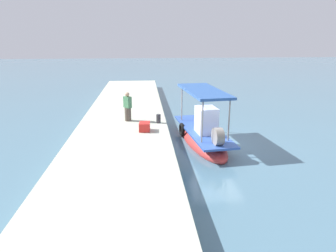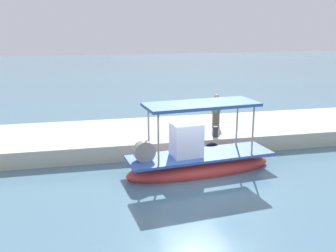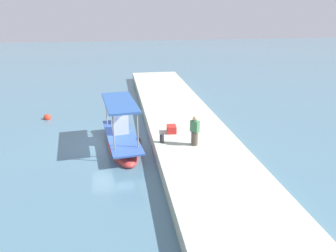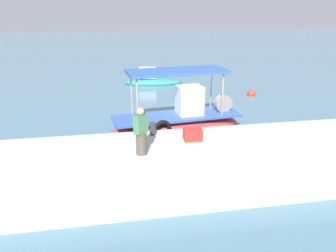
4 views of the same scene
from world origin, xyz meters
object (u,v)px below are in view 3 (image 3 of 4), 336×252
fisherman_near_bollard (195,132)px  marker_buoy (47,118)px  cargo_crate (172,129)px  main_fishing_boat (122,138)px  mooring_bollard (162,138)px

fisherman_near_bollard → marker_buoy: fisherman_near_bollard is taller
cargo_crate → main_fishing_boat: bearing=88.1°
main_fishing_boat → marker_buoy: bearing=42.1°
mooring_bollard → marker_buoy: size_ratio=0.91×
cargo_crate → marker_buoy: bearing=54.3°
main_fishing_boat → fisherman_near_bollard: 4.46m
cargo_crate → marker_buoy: cargo_crate is taller
main_fishing_boat → fisherman_near_bollard: main_fishing_boat is taller
marker_buoy → main_fishing_boat: bearing=-137.9°
fisherman_near_bollard → mooring_bollard: size_ratio=3.39×
main_fishing_boat → cargo_crate: main_fishing_boat is taller
main_fishing_boat → cargo_crate: 2.96m
main_fishing_boat → marker_buoy: size_ratio=11.64×
fisherman_near_bollard → mooring_bollard: fisherman_near_bollard is taller
fisherman_near_bollard → cargo_crate: 2.23m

